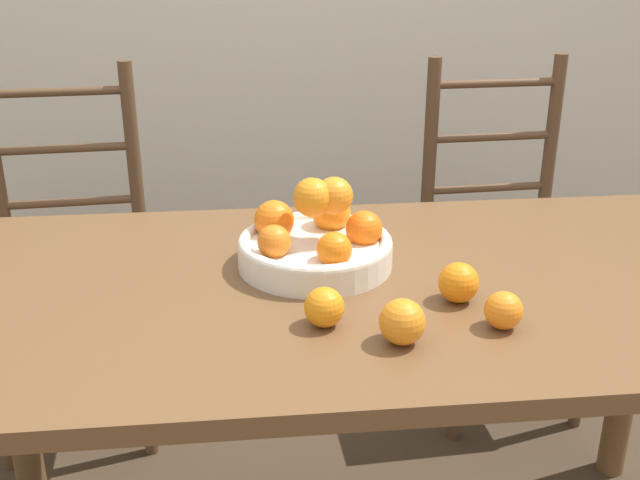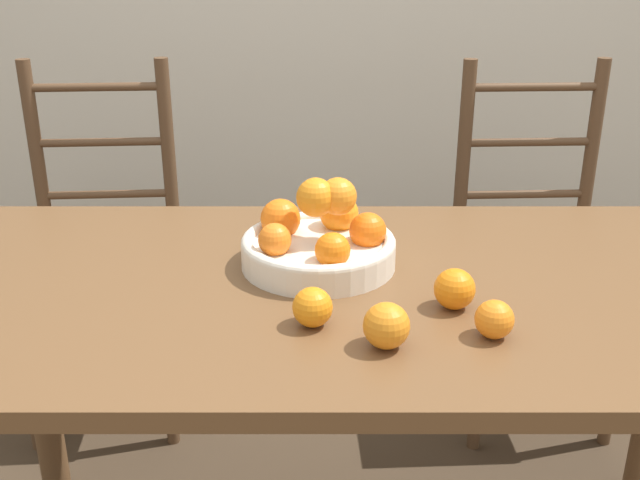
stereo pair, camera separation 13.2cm
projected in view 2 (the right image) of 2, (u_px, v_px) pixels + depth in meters
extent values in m
cube|color=brown|center=(360.00, 290.00, 1.38)|extent=(1.68, 0.81, 0.03)
cylinder|color=brown|center=(40.00, 371.00, 1.83)|extent=(0.07, 0.07, 0.73)
cylinder|color=silver|center=(320.00, 254.00, 1.43)|extent=(0.29, 0.29, 0.05)
torus|color=silver|center=(320.00, 242.00, 1.42)|extent=(0.29, 0.29, 0.02)
sphere|color=orange|center=(370.00, 231.00, 1.41)|extent=(0.07, 0.07, 0.07)
sphere|color=orange|center=(341.00, 213.00, 1.49)|extent=(0.08, 0.08, 0.08)
sphere|color=orange|center=(282.00, 219.00, 1.46)|extent=(0.08, 0.08, 0.08)
sphere|color=orange|center=(277.00, 240.00, 1.37)|extent=(0.06, 0.06, 0.06)
sphere|color=orange|center=(334.00, 250.00, 1.33)|extent=(0.06, 0.06, 0.06)
sphere|color=orange|center=(340.00, 196.00, 1.39)|extent=(0.07, 0.07, 0.07)
sphere|color=orange|center=(317.00, 195.00, 1.40)|extent=(0.07, 0.07, 0.07)
sphere|color=orange|center=(318.00, 197.00, 1.38)|extent=(0.07, 0.07, 0.07)
sphere|color=orange|center=(314.00, 307.00, 1.21)|extent=(0.07, 0.07, 0.07)
sphere|color=orange|center=(496.00, 320.00, 1.17)|extent=(0.06, 0.06, 0.06)
sphere|color=orange|center=(388.00, 326.00, 1.14)|extent=(0.07, 0.07, 0.07)
sphere|color=orange|center=(456.00, 289.00, 1.26)|extent=(0.07, 0.07, 0.07)
cylinder|color=#513823|center=(29.00, 377.00, 2.05)|extent=(0.04, 0.04, 0.46)
cylinder|color=#513823|center=(169.00, 372.00, 2.07)|extent=(0.04, 0.04, 0.46)
cylinder|color=#513823|center=(50.00, 232.00, 2.27)|extent=(0.04, 0.04, 1.03)
cylinder|color=#513823|center=(176.00, 229.00, 2.30)|extent=(0.04, 0.04, 1.03)
cube|color=#513823|center=(103.00, 265.00, 2.13)|extent=(0.45, 0.43, 0.04)
cylinder|color=#513823|center=(109.00, 194.00, 2.24)|extent=(0.38, 0.05, 0.02)
cylinder|color=#513823|center=(103.00, 142.00, 2.18)|extent=(0.38, 0.05, 0.02)
cylinder|color=#513823|center=(97.00, 87.00, 2.12)|extent=(0.38, 0.05, 0.02)
cylinder|color=#513823|center=(481.00, 377.00, 2.05)|extent=(0.04, 0.04, 0.46)
cylinder|color=#513823|center=(617.00, 373.00, 2.07)|extent=(0.04, 0.04, 0.46)
cylinder|color=#513823|center=(460.00, 232.00, 2.27)|extent=(0.04, 0.04, 1.03)
cylinder|color=#513823|center=(582.00, 229.00, 2.29)|extent=(0.04, 0.04, 1.03)
cube|color=#513823|center=(539.00, 266.00, 2.13)|extent=(0.44, 0.42, 0.04)
cylinder|color=#513823|center=(525.00, 194.00, 2.24)|extent=(0.38, 0.04, 0.02)
cylinder|color=#513823|center=(531.00, 142.00, 2.18)|extent=(0.38, 0.04, 0.02)
cylinder|color=#513823|center=(537.00, 87.00, 2.12)|extent=(0.38, 0.04, 0.02)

